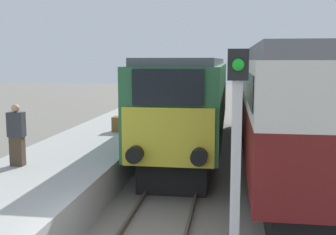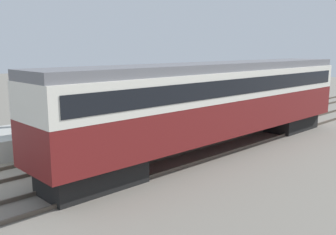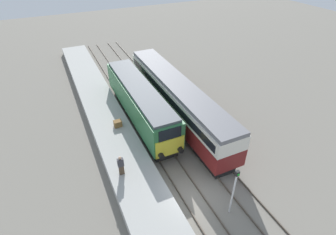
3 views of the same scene
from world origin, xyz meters
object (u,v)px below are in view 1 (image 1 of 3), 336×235
locomotive (192,99)px  passenger_carriage (277,94)px  person_on_platform (17,135)px  luggage_crate (122,124)px  signal_post (235,185)px

locomotive → passenger_carriage: 3.64m
locomotive → passenger_carriage: passenger_carriage is taller
person_on_platform → luggage_crate: size_ratio=2.43×
locomotive → signal_post: size_ratio=3.60×
signal_post → passenger_carriage: bearing=81.6°
locomotive → signal_post: bearing=-82.4°
locomotive → luggage_crate: locomotive is taller
passenger_carriage → luggage_crate: bearing=-178.9°
passenger_carriage → luggage_crate: (-6.12, -0.12, -1.28)m
passenger_carriage → locomotive: bearing=159.9°
locomotive → person_on_platform: (-4.11, -7.23, -0.37)m
locomotive → person_on_platform: bearing=-119.6°
locomotive → luggage_crate: (-2.72, -1.36, -0.92)m
locomotive → passenger_carriage: size_ratio=0.78×
locomotive → person_on_platform: 8.33m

